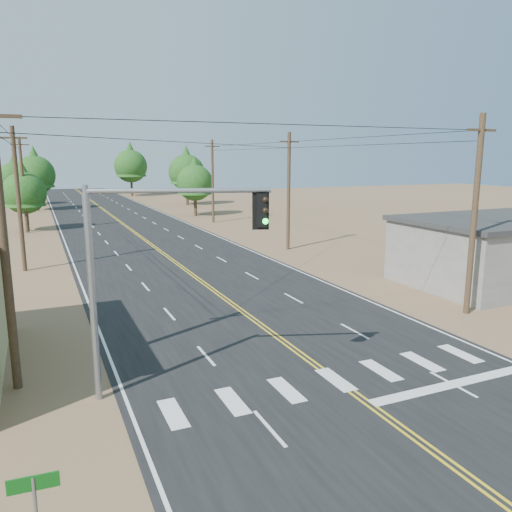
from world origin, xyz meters
TOP-DOWN VIEW (x-y plane):
  - road at (0.00, 30.00)m, footprint 15.00×200.00m
  - utility_pole_left_near at (-10.50, 12.00)m, footprint 1.80×0.30m
  - utility_pole_left_mid at (-10.50, 32.00)m, footprint 1.80×0.30m
  - utility_pole_left_far at (-10.50, 52.00)m, footprint 1.80×0.30m
  - utility_pole_right_near at (10.50, 12.00)m, footprint 1.80×0.30m
  - utility_pole_right_mid at (10.50, 32.00)m, footprint 1.80×0.30m
  - utility_pole_right_far at (10.50, 52.00)m, footprint 1.80×0.30m
  - signal_mast_left at (-6.42, 9.44)m, footprint 5.56×2.17m
  - tree_left_near at (-10.47, 53.19)m, footprint 4.51×4.51m
  - tree_left_mid at (-9.21, 76.13)m, footprint 5.78×5.78m
  - tree_left_far at (-12.40, 86.04)m, footprint 5.00×5.00m
  - tree_right_near at (10.57, 59.70)m, footprint 4.91×4.91m
  - tree_right_mid at (14.00, 75.56)m, footprint 5.94×5.94m
  - tree_right_far at (9.00, 99.34)m, footprint 6.66×6.66m

SIDE VIEW (x-z plane):
  - road at x=0.00m, z-range 0.00..0.02m
  - tree_left_near at x=-10.47m, z-range 0.84..8.35m
  - signal_mast_left at x=-6.42m, z-range 1.25..8.34m
  - tree_right_near at x=10.57m, z-range 0.91..9.10m
  - tree_left_far at x=-12.40m, z-range 0.93..9.26m
  - utility_pole_left_near at x=-10.50m, z-range 0.12..10.12m
  - utility_pole_left_mid at x=-10.50m, z-range 0.12..10.12m
  - utility_pole_left_far at x=-10.50m, z-range 0.12..10.12m
  - utility_pole_right_near at x=10.50m, z-range 0.12..10.12m
  - utility_pole_right_mid at x=10.50m, z-range 0.12..10.12m
  - utility_pole_right_far at x=10.50m, z-range 0.12..10.12m
  - tree_left_mid at x=-9.21m, z-range 1.08..10.71m
  - tree_right_mid at x=14.00m, z-range 1.11..11.00m
  - tree_right_far at x=9.00m, z-range 1.24..12.33m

